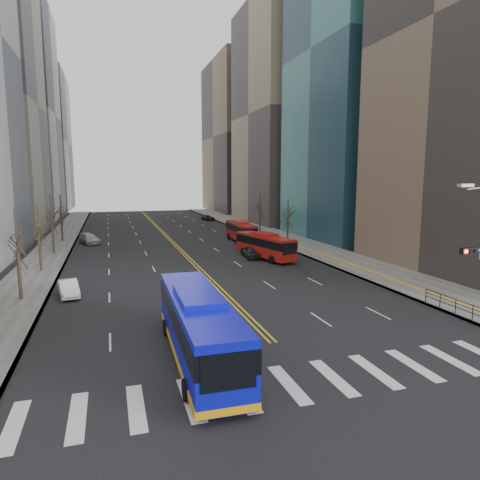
# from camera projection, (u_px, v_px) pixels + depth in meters

# --- Properties ---
(ground) EXTENTS (220.00, 220.00, 0.00)m
(ground) POSITION_uv_depth(u_px,v_px,m) (311.00, 381.00, 20.68)
(ground) COLOR black
(sidewalk_right) EXTENTS (7.00, 130.00, 0.15)m
(sidewalk_right) POSITION_uv_depth(u_px,v_px,m) (284.00, 238.00, 68.31)
(sidewalk_right) COLOR slate
(sidewalk_right) RESTS_ON ground
(sidewalk_left) EXTENTS (5.00, 130.00, 0.15)m
(sidewalk_left) POSITION_uv_depth(u_px,v_px,m) (54.00, 249.00, 58.44)
(sidewalk_left) COLOR slate
(sidewalk_left) RESTS_ON ground
(crosswalk) EXTENTS (26.70, 4.00, 0.01)m
(crosswalk) POSITION_uv_depth(u_px,v_px,m) (311.00, 381.00, 20.68)
(crosswalk) COLOR silver
(crosswalk) RESTS_ON ground
(centerline) EXTENTS (0.55, 100.00, 0.01)m
(centerline) POSITION_uv_depth(u_px,v_px,m) (166.00, 235.00, 72.70)
(centerline) COLOR gold
(centerline) RESTS_ON ground
(office_towers) EXTENTS (83.00, 134.00, 58.00)m
(office_towers) POSITION_uv_depth(u_px,v_px,m) (154.00, 103.00, 82.02)
(office_towers) COLOR #969799
(office_towers) RESTS_ON ground
(pedestrian_railing) EXTENTS (0.06, 6.06, 1.02)m
(pedestrian_railing) POSITION_uv_depth(u_px,v_px,m) (456.00, 304.00, 30.39)
(pedestrian_railing) COLOR black
(pedestrian_railing) RESTS_ON sidewalk_right
(street_trees) EXTENTS (35.20, 47.20, 7.60)m
(street_trees) POSITION_uv_depth(u_px,v_px,m) (126.00, 219.00, 50.56)
(street_trees) COLOR #31281E
(street_trees) RESTS_ON ground
(blue_bus) EXTENTS (3.15, 12.88, 3.72)m
(blue_bus) POSITION_uv_depth(u_px,v_px,m) (199.00, 325.00, 22.82)
(blue_bus) COLOR #0D11CF
(blue_bus) RESTS_ON ground
(red_bus_near) EXTENTS (4.51, 10.03, 3.14)m
(red_bus_near) POSITION_uv_depth(u_px,v_px,m) (265.00, 244.00, 51.45)
(red_bus_near) COLOR #AE1A12
(red_bus_near) RESTS_ON ground
(red_bus_far) EXTENTS (2.63, 9.86, 3.15)m
(red_bus_far) POSITION_uv_depth(u_px,v_px,m) (241.00, 230.00, 65.07)
(red_bus_far) COLOR #AE1A12
(red_bus_far) RESTS_ON ground
(car_white) EXTENTS (2.12, 4.27, 1.35)m
(car_white) POSITION_uv_depth(u_px,v_px,m) (69.00, 288.00, 35.29)
(car_white) COLOR white
(car_white) RESTS_ON ground
(car_dark_mid) EXTENTS (2.12, 4.32, 1.42)m
(car_dark_mid) POSITION_uv_depth(u_px,v_px,m) (252.00, 252.00, 51.95)
(car_dark_mid) COLOR black
(car_dark_mid) RESTS_ON ground
(car_silver) EXTENTS (3.59, 5.33, 1.43)m
(car_silver) POSITION_uv_depth(u_px,v_px,m) (89.00, 239.00, 63.22)
(car_silver) COLOR #9A9B9F
(car_silver) RESTS_ON ground
(car_dark_far) EXTENTS (2.73, 4.55, 1.18)m
(car_dark_far) POSITION_uv_depth(u_px,v_px,m) (208.00, 218.00, 97.34)
(car_dark_far) COLOR black
(car_dark_far) RESTS_ON ground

